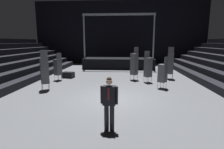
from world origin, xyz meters
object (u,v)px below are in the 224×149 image
Objects in this scene: chair_stack_front_left at (163,73)px; equipment_road_case at (68,75)px; chair_stack_front_right at (148,67)px; chair_stack_mid_right at (44,70)px; chair_stack_mid_left at (58,67)px; stage_riser at (119,62)px; chair_stack_mid_centre at (171,63)px; man_with_tie at (109,101)px; chair_stack_rear_left at (134,64)px.

chair_stack_front_left is 2.18× the size of equipment_road_case.
chair_stack_front_right reaches higher than chair_stack_front_left.
chair_stack_mid_right is (-6.37, -2.53, 0.08)m from chair_stack_front_right.
chair_stack_front_right is 6.36m from equipment_road_case.
chair_stack_mid_right is at bearing -144.11° from chair_stack_mid_left.
chair_stack_mid_centre is (4.16, -5.49, 0.59)m from stage_riser.
chair_stack_mid_left reaches higher than equipment_road_case.
chair_stack_mid_right reaches higher than equipment_road_case.
chair_stack_mid_left is (-6.61, 0.26, -0.08)m from chair_stack_front_right.
chair_stack_mid_centre is (4.03, 8.59, 0.23)m from man_with_tie.
chair_stack_mid_left is 5.71m from chair_stack_rear_left.
chair_stack_front_right is 2.47× the size of equipment_road_case.
chair_stack_mid_centre reaches higher than equipment_road_case.
chair_stack_front_left reaches higher than equipment_road_case.
chair_stack_mid_right reaches higher than chair_stack_mid_left.
equipment_road_case is (0.19, 3.77, -0.97)m from chair_stack_mid_right.
chair_stack_front_left is (2.83, 5.60, -0.02)m from man_with_tie.
chair_stack_mid_right is at bearing 135.14° from chair_stack_front_left.
stage_riser is at bearing 57.27° from chair_stack_front_left.
stage_riser reaches higher than chair_stack_front_left.
chair_stack_mid_right is (-4.22, 4.72, 0.19)m from man_with_tie.
stage_riser is 3.67× the size of chair_stack_mid_left.
chair_stack_rear_left is at bearing -92.03° from man_with_tie.
chair_stack_front_right is at bearing -174.48° from chair_stack_rear_left.
chair_stack_rear_left is at bearing -5.27° from equipment_road_case.
stage_riser reaches higher than chair_stack_mid_left.
chair_stack_front_right is 2.32m from chair_stack_mid_centre.
chair_stack_mid_right is 0.97× the size of chair_stack_rear_left.
chair_stack_mid_centre is 8.12m from equipment_road_case.
man_with_tie is 6.34m from chair_stack_mid_right.
chair_stack_mid_left is 2.28× the size of equipment_road_case.
chair_stack_mid_centre is (8.25, 3.87, 0.04)m from chair_stack_mid_right.
equipment_road_case is at bearing 55.10° from chair_stack_mid_right.
equipment_road_case is (-6.17, 1.24, -0.88)m from chair_stack_front_right.
chair_stack_mid_right is (0.24, -2.78, 0.17)m from chair_stack_mid_left.
chair_stack_front_left is 0.79× the size of chair_stack_rear_left.
chair_stack_front_left is 0.82× the size of chair_stack_mid_right.
equipment_road_case is (-8.06, -0.10, -1.01)m from chair_stack_mid_centre.
man_with_tie is 9.43m from equipment_road_case.
chair_stack_front_right is (2.28, -6.83, 0.47)m from stage_riser.
chair_stack_front_right is at bearing -10.30° from chair_stack_mid_right.
chair_stack_front_right is 0.93× the size of chair_stack_mid_right.
chair_stack_front_left is at bearing -24.80° from chair_stack_mid_right.
stage_riser is 10.23m from chair_stack_mid_right.
stage_riser is at bearing 55.13° from equipment_road_case.
chair_stack_front_left is 7.11m from chair_stack_mid_right.
chair_stack_mid_centre is (1.89, 1.34, 0.13)m from chair_stack_front_right.
stage_riser reaches higher than equipment_road_case.
chair_stack_mid_centre reaches higher than chair_stack_mid_right.
man_with_tie is 1.97× the size of equipment_road_case.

